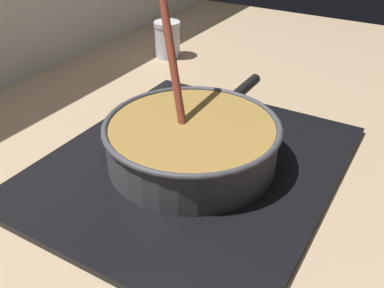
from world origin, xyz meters
The scene contains 6 objects.
ground centered at (0.00, 0.00, -0.02)m, with size 2.40×1.60×0.04m, color #9E8466.
hob_plate centered at (0.12, 0.21, 0.01)m, with size 0.56×0.48×0.01m, color black.
burner_ring centered at (0.12, 0.21, 0.02)m, with size 0.17×0.17×0.01m, color #592D0C.
spare_burner centered at (0.29, 0.21, 0.01)m, with size 0.12×0.12×0.01m, color #262628.
cooking_pan centered at (0.12, 0.21, 0.05)m, with size 0.43×0.31×0.32m.
condiment_jar centered at (0.57, 0.55, 0.05)m, with size 0.07×0.07×0.10m.
Camera 1 is at (-0.43, -0.12, 0.45)m, focal length 40.64 mm.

